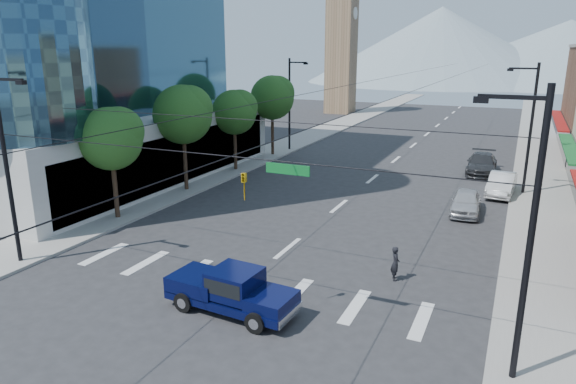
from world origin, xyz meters
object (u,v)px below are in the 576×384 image
object	(u,v)px
parked_car_near	(466,202)
parked_car_mid	(501,184)
pedestrian	(395,263)
parked_car_far	(482,164)
pickup_truck	(231,289)

from	to	relation	value
parked_car_near	parked_car_mid	world-z (taller)	parked_car_mid
pedestrian	parked_car_far	distance (m)	22.94
pickup_truck	parked_car_near	distance (m)	18.07
pickup_truck	parked_car_far	distance (m)	29.14
parked_car_mid	parked_car_far	bearing A→B (deg)	109.72
pickup_truck	parked_car_far	size ratio (longest dim) A/B	0.96
parked_car_far	pickup_truck	bearing A→B (deg)	-105.71
pedestrian	parked_car_mid	xyz separation A→B (m)	(3.56, 16.66, -0.01)
pickup_truck	pedestrian	size ratio (longest dim) A/B	3.45
pickup_truck	parked_car_mid	bearing A→B (deg)	72.36
pickup_truck	parked_car_near	world-z (taller)	pickup_truck
parked_car_near	parked_car_far	xyz separation A→B (m)	(0.00, 11.61, 0.07)
pedestrian	parked_car_mid	distance (m)	17.03
pickup_truck	pedestrian	world-z (taller)	pickup_truck
parked_car_near	parked_car_far	bearing A→B (deg)	87.34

